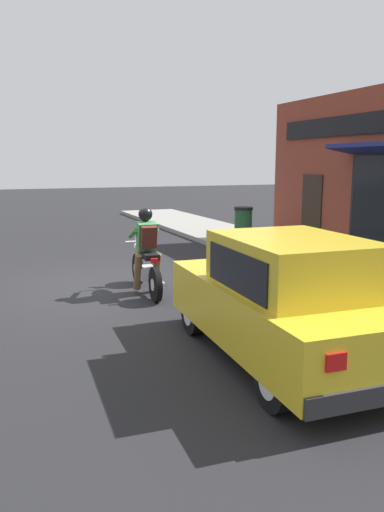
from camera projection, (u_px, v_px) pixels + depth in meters
ground_plane at (106, 286)px, 9.94m from camera, size 80.00×80.00×0.00m
sidewalk_curb at (258, 244)px, 14.57m from camera, size 2.60×22.00×0.14m
motorcycle_with_rider at (146, 257)px, 9.32m from camera, size 0.57×2.02×1.62m
car_hatchback at (283, 300)px, 6.09m from camera, size 1.82×3.86×1.57m
trash_bin at (243, 223)px, 14.94m from camera, size 0.56×0.56×0.98m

